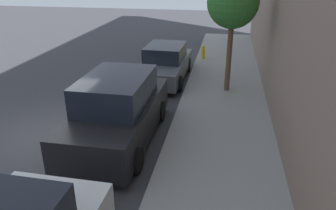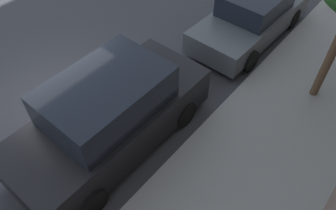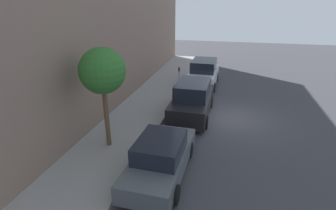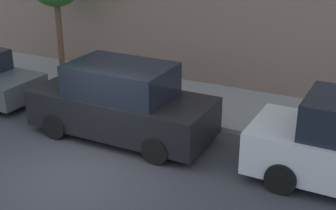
{
  "view_description": "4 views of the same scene",
  "coord_description": "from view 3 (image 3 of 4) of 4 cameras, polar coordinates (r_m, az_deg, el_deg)",
  "views": [
    {
      "loc": [
        5.04,
        -7.95,
        4.79
      ],
      "look_at": [
        3.48,
        0.68,
        1.0
      ],
      "focal_mm": 35.0,
      "sensor_mm": 36.0,
      "label": 1
    },
    {
      "loc": [
        6.04,
        -2.62,
        6.42
      ],
      "look_at": [
        2.94,
        1.15,
        1.0
      ],
      "focal_mm": 35.0,
      "sensor_mm": 36.0,
      "label": 2
    },
    {
      "loc": [
        0.2,
        13.83,
        6.12
      ],
      "look_at": [
        3.24,
        1.37,
        1.0
      ],
      "focal_mm": 28.0,
      "sensor_mm": 36.0,
      "label": 3
    },
    {
      "loc": [
        -7.37,
        -5.98,
        5.44
      ],
      "look_at": [
        2.39,
        -1.06,
        1.0
      ],
      "focal_mm": 50.0,
      "sensor_mm": 36.0,
      "label": 4
    }
  ],
  "objects": [
    {
      "name": "parked_suv_nearest",
      "position": [
        20.37,
        7.73,
        6.81
      ],
      "size": [
        2.08,
        4.83,
        1.98
      ],
      "color": "silver",
      "rests_on": "ground_plane"
    },
    {
      "name": "parked_suv_second",
      "position": [
        14.76,
        5.34,
        1.09
      ],
      "size": [
        2.08,
        4.82,
        1.98
      ],
      "color": "black",
      "rests_on": "ground_plane"
    },
    {
      "name": "ground_plane",
      "position": [
        15.12,
        13.3,
        -2.73
      ],
      "size": [
        60.0,
        60.0,
        0.0
      ],
      "primitive_type": "plane",
      "color": "#38383D"
    },
    {
      "name": "sidewalk",
      "position": [
        15.86,
        -5.26,
        -0.74
      ],
      "size": [
        3.14,
        32.0,
        0.15
      ],
      "color": "gray",
      "rests_on": "ground_plane"
    },
    {
      "name": "street_tree",
      "position": [
        10.86,
        -14.1,
        7.06
      ],
      "size": [
        1.88,
        1.88,
        4.31
      ],
      "color": "brown",
      "rests_on": "sidewalk"
    },
    {
      "name": "parked_sedan_third",
      "position": [
        9.88,
        -1.57,
        -11.34
      ],
      "size": [
        1.92,
        4.54,
        1.54
      ],
      "color": "#4C5156",
      "rests_on": "ground_plane"
    },
    {
      "name": "parking_meter_near",
      "position": [
        19.87,
        2.39,
        6.82
      ],
      "size": [
        0.11,
        0.15,
        1.38
      ],
      "color": "#ADADB2",
      "rests_on": "sidewalk"
    }
  ]
}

